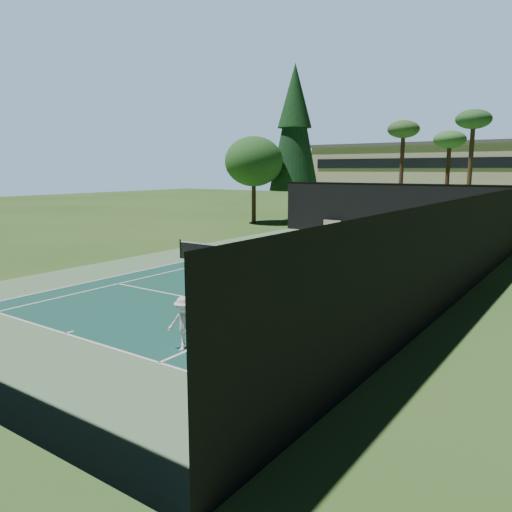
{
  "coord_description": "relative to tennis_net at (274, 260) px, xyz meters",
  "views": [
    {
      "loc": [
        13.36,
        -20.6,
        5.04
      ],
      "look_at": [
        1.0,
        -3.0,
        1.3
      ],
      "focal_mm": 35.0,
      "sensor_mm": 36.0,
      "label": 1
    }
  ],
  "objects": [
    {
      "name": "park_bench",
      "position": [
        -4.6,
        15.53,
        -0.01
      ],
      "size": [
        1.5,
        0.45,
        1.02
      ],
      "color": "beige",
      "rests_on": "ground"
    },
    {
      "name": "fence",
      "position": [
        0.0,
        0.06,
        1.45
      ],
      "size": [
        18.04,
        32.05,
        4.03
      ],
      "color": "black",
      "rests_on": "ground"
    },
    {
      "name": "palm_c",
      "position": [
        4.0,
        23.0,
        8.05
      ],
      "size": [
        2.8,
        2.8,
        9.77
      ],
      "color": "#4F3822",
      "rests_on": "ground"
    },
    {
      "name": "ground",
      "position": [
        0.0,
        0.0,
        -0.56
      ],
      "size": [
        160.0,
        160.0,
        0.0
      ],
      "primitive_type": "plane",
      "color": "#335A21",
      "rests_on": "ground"
    },
    {
      "name": "tennis_net",
      "position": [
        0.0,
        0.0,
        0.0
      ],
      "size": [
        12.9,
        0.1,
        1.1
      ],
      "color": "black",
      "rests_on": "ground"
    },
    {
      "name": "campus_building",
      "position": [
        0.0,
        45.98,
        3.65
      ],
      "size": [
        40.5,
        12.5,
        8.3
      ],
      "color": "beige",
      "rests_on": "ground"
    },
    {
      "name": "palm_b",
      "position": [
        1.5,
        26.0,
        6.8
      ],
      "size": [
        2.8,
        2.8,
        8.42
      ],
      "color": "#452C1D",
      "rests_on": "ground"
    },
    {
      "name": "court_surface",
      "position": [
        0.0,
        0.0,
        -0.55
      ],
      "size": [
        10.97,
        23.77,
        0.01
      ],
      "primitive_type": "cube",
      "color": "#195046",
      "rests_on": "ground"
    },
    {
      "name": "court_lines",
      "position": [
        0.0,
        0.0,
        -0.54
      ],
      "size": [
        11.07,
        23.87,
        0.01
      ],
      "color": "white",
      "rests_on": "ground"
    },
    {
      "name": "tennis_ball_c",
      "position": [
        0.06,
        4.8,
        -0.53
      ],
      "size": [
        0.06,
        0.06,
        0.06
      ],
      "primitive_type": "sphere",
      "color": "#C4D630",
      "rests_on": "ground"
    },
    {
      "name": "trash_bin",
      "position": [
        0.25,
        15.41,
        -0.08
      ],
      "size": [
        0.56,
        0.56,
        0.95
      ],
      "color": "black",
      "rests_on": "ground"
    },
    {
      "name": "tennis_ball_a",
      "position": [
        -6.28,
        -9.53,
        -0.53
      ],
      "size": [
        0.06,
        0.06,
        0.06
      ],
      "primitive_type": "sphere",
      "color": "yellow",
      "rests_on": "ground"
    },
    {
      "name": "palm_a",
      "position": [
        -2.0,
        24.0,
        7.63
      ],
      "size": [
        2.8,
        2.8,
        9.32
      ],
      "color": "#4E3021",
      "rests_on": "ground"
    },
    {
      "name": "tennis_ball_d",
      "position": [
        -5.51,
        2.74,
        -0.52
      ],
      "size": [
        0.08,
        0.08,
        0.08
      ],
      "primitive_type": "sphere",
      "color": "#D2F036",
      "rests_on": "ground"
    },
    {
      "name": "tennis_ball_b",
      "position": [
        -2.82,
        0.94,
        -0.52
      ],
      "size": [
        0.07,
        0.07,
        0.07
      ],
      "primitive_type": "sphere",
      "color": "#AFCC2E",
      "rests_on": "ground"
    },
    {
      "name": "decid_tree_c",
      "position": [
        -14.0,
        18.0,
        5.21
      ],
      "size": [
        5.44,
        5.44,
        8.09
      ],
      "color": "#4E3721",
      "rests_on": "ground"
    },
    {
      "name": "player",
      "position": [
        4.02,
        -10.79,
        0.23
      ],
      "size": [
        1.14,
        0.85,
        1.57
      ],
      "primitive_type": "imported",
      "rotation": [
        0.0,
        0.0,
        0.29
      ],
      "color": "white",
      "rests_on": "ground"
    },
    {
      "name": "apron_slab",
      "position": [
        0.0,
        0.0,
        -0.55
      ],
      "size": [
        18.0,
        32.0,
        0.01
      ],
      "primitive_type": "cube",
      "color": "#608960",
      "rests_on": "ground"
    },
    {
      "name": "pine_tree",
      "position": [
        -12.0,
        22.0,
        9.0
      ],
      "size": [
        4.8,
        4.8,
        15.0
      ],
      "color": "#4D3321",
      "rests_on": "ground"
    }
  ]
}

